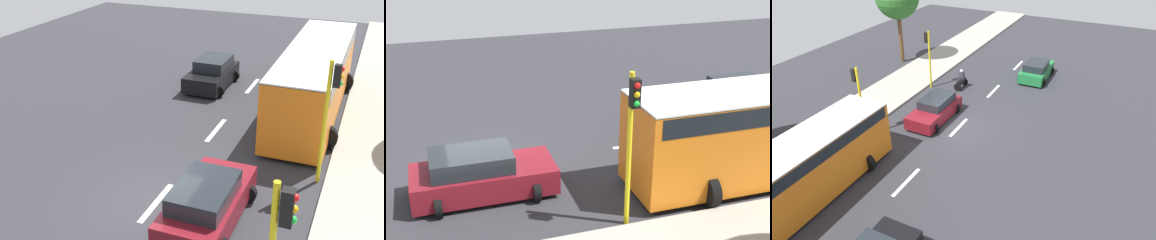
{
  "view_description": "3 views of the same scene",
  "coord_description": "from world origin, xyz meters",
  "views": [
    {
      "loc": [
        6.08,
        -12.0,
        9.06
      ],
      "look_at": [
        -0.14,
        3.55,
        1.5
      ],
      "focal_mm": 45.07,
      "sensor_mm": 36.0,
      "label": 1
    },
    {
      "loc": [
        16.03,
        -1.67,
        8.19
      ],
      "look_at": [
        -0.47,
        3.56,
        1.13
      ],
      "focal_mm": 47.41,
      "sensor_mm": 36.0,
      "label": 2
    },
    {
      "loc": [
        -8.89,
        17.42,
        12.0
      ],
      "look_at": [
        -0.84,
        0.93,
        1.26
      ],
      "focal_mm": 33.21,
      "sensor_mm": 36.0,
      "label": 3
    }
  ],
  "objects": [
    {
      "name": "lane_stripe_north",
      "position": [
        0.0,
        -6.0,
        0.01
      ],
      "size": [
        0.2,
        2.4,
        0.01
      ],
      "primitive_type": "cube",
      "color": "white",
      "rests_on": "ground"
    },
    {
      "name": "car_green",
      "position": [
        -2.24,
        -9.88,
        0.71
      ],
      "size": [
        2.37,
        4.13,
        1.52
      ],
      "color": "#1E7238",
      "rests_on": "ground"
    },
    {
      "name": "city_bus",
      "position": [
        3.51,
        9.58,
        1.85
      ],
      "size": [
        3.2,
        11.0,
        3.16
      ],
      "color": "orange",
      "rests_on": "ground"
    },
    {
      "name": "traffic_light_midblock",
      "position": [
        4.85,
        3.34,
        2.93
      ],
      "size": [
        0.49,
        0.24,
        4.5
      ],
      "color": "yellow",
      "rests_on": "ground"
    },
    {
      "name": "lane_stripe_mid",
      "position": [
        0.0,
        0.0,
        0.01
      ],
      "size": [
        0.2,
        2.4,
        0.01
      ],
      "primitive_type": "cube",
      "color": "white",
      "rests_on": "ground"
    },
    {
      "name": "lane_stripe_south",
      "position": [
        0.0,
        6.0,
        0.01
      ],
      "size": [
        0.2,
        2.4,
        0.01
      ],
      "primitive_type": "cube",
      "color": "white",
      "rests_on": "ground"
    },
    {
      "name": "motorcycle",
      "position": [
        2.53,
        -5.47,
        0.64
      ],
      "size": [
        0.6,
        1.3,
        1.53
      ],
      "color": "black",
      "rests_on": "ground"
    },
    {
      "name": "sidewalk",
      "position": [
        7.0,
        0.0,
        0.07
      ],
      "size": [
        4.0,
        60.0,
        0.15
      ],
      "primitive_type": "cube",
      "color": "#9E998E",
      "rests_on": "ground"
    },
    {
      "name": "traffic_light_corner",
      "position": [
        4.85,
        -4.55,
        2.93
      ],
      "size": [
        0.49,
        0.24,
        4.5
      ],
      "color": "yellow",
      "rests_on": "ground"
    },
    {
      "name": "lane_stripe_far_north",
      "position": [
        0.0,
        -12.0,
        0.01
      ],
      "size": [
        0.2,
        2.4,
        0.01
      ],
      "primitive_type": "cube",
      "color": "white",
      "rests_on": "ground"
    },
    {
      "name": "ground_plane",
      "position": [
        0.0,
        0.0,
        -0.05
      ],
      "size": [
        40.0,
        60.0,
        0.1
      ],
      "primitive_type": "cube",
      "color": "#2D2D33"
    },
    {
      "name": "car_maroon",
      "position": [
        1.92,
        -0.35,
        0.71
      ],
      "size": [
        2.33,
        4.41,
        1.52
      ],
      "color": "maroon",
      "rests_on": "ground"
    }
  ]
}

